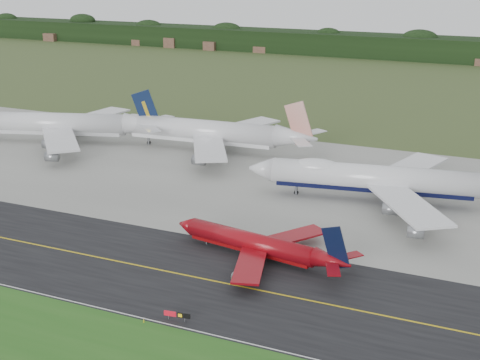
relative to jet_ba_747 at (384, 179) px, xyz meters
name	(u,v)px	position (x,y,z in m)	size (l,w,h in m)	color
ground	(188,264)	(-24.96, -46.10, -5.43)	(600.00, 600.00, 0.00)	#304520
taxiway	(178,274)	(-24.96, -50.10, -5.42)	(400.00, 32.00, 0.02)	black
apron	(285,181)	(-24.96, 4.90, -5.42)	(400.00, 78.00, 0.01)	gray
taxiway_centreline	(178,273)	(-24.96, -50.10, -5.40)	(400.00, 0.40, 0.00)	gold
taxiway_edge_line	(129,315)	(-24.96, -65.60, -5.40)	(400.00, 0.25, 0.00)	silver
horizon_treeline	(428,50)	(-24.96, 227.66, 0.04)	(700.00, 25.00, 12.00)	black
jet_ba_747	(384,179)	(0.00, 0.00, 0.00)	(63.31, 51.88, 15.94)	silver
jet_red_737	(260,245)	(-14.14, -38.61, -2.71)	(36.29, 29.27, 9.81)	maroon
jet_navy_gold	(61,124)	(-98.44, 13.12, -0.03)	(62.45, 53.08, 16.44)	silver
jet_star_tail	(212,132)	(-53.33, 22.29, 0.00)	(61.75, 51.62, 16.29)	silver
taxiway_sign	(177,315)	(-17.40, -64.09, -4.43)	(4.22, 0.67, 1.41)	slate
edge_marker_center	(144,321)	(-21.74, -66.60, -5.18)	(0.16, 0.16, 0.50)	yellow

